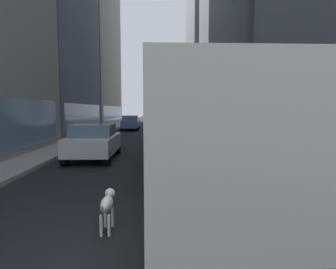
% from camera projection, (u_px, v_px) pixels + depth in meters
% --- Properties ---
extents(ground_plane, '(120.00, 120.00, 0.00)m').
position_uv_depth(ground_plane, '(156.00, 126.00, 39.75)').
color(ground_plane, black).
extents(sidewalk_left, '(2.40, 110.00, 0.15)m').
position_uv_depth(sidewalk_left, '(115.00, 125.00, 39.52)').
color(sidewalk_left, gray).
rests_on(sidewalk_left, ground).
extents(sidewalk_right, '(2.40, 110.00, 0.15)m').
position_uv_depth(sidewalk_right, '(197.00, 125.00, 39.97)').
color(sidewalk_right, '#ADA89E').
rests_on(sidewalk_right, ground).
extents(building_left_mid, '(9.80, 14.78, 20.34)m').
position_uv_depth(building_left_mid, '(33.00, 28.00, 27.49)').
color(building_left_mid, '#4C515B').
rests_on(building_left_mid, ground).
extents(building_right_far, '(11.35, 14.71, 27.97)m').
position_uv_depth(building_right_far, '(219.00, 47.00, 53.40)').
color(building_right_far, slate).
rests_on(building_right_far, ground).
extents(transit_bus, '(2.78, 11.53, 3.05)m').
position_uv_depth(transit_bus, '(192.00, 125.00, 9.11)').
color(transit_bus, silver).
rests_on(transit_bus, ground).
extents(car_white_van, '(1.94, 4.05, 1.62)m').
position_uv_depth(car_white_van, '(94.00, 141.00, 13.06)').
color(car_white_van, silver).
rests_on(car_white_van, ground).
extents(car_yellow_taxi, '(1.75, 4.41, 1.62)m').
position_uv_depth(car_yellow_taxi, '(169.00, 126.00, 25.80)').
color(car_yellow_taxi, yellow).
rests_on(car_yellow_taxi, ground).
extents(car_blue_hatchback, '(1.77, 4.34, 1.62)m').
position_uv_depth(car_blue_hatchback, '(131.00, 123.00, 31.43)').
color(car_blue_hatchback, '#4C6BB7').
rests_on(car_blue_hatchback, ground).
extents(dalmatian_dog, '(0.22, 0.96, 0.72)m').
position_uv_depth(dalmatian_dog, '(107.00, 204.00, 5.37)').
color(dalmatian_dog, white).
rests_on(dalmatian_dog, ground).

